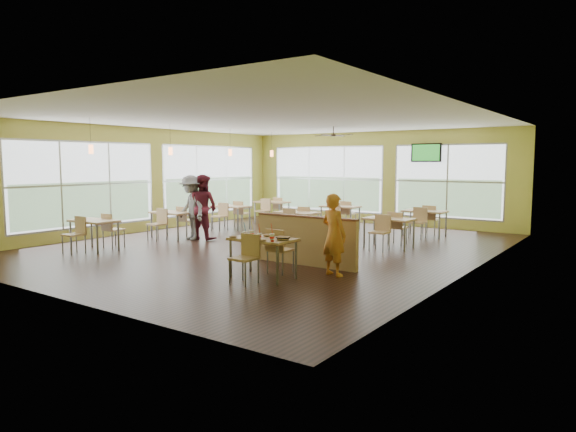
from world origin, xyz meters
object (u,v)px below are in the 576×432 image
(man_plaid, at_px, (334,235))
(half_wall_divider, at_px, (306,240))
(main_table, at_px, (263,244))
(food_basket, at_px, (283,238))

(man_plaid, bearing_deg, half_wall_divider, -12.97)
(half_wall_divider, distance_m, man_plaid, 1.12)
(main_table, relative_size, man_plaid, 0.97)
(main_table, bearing_deg, man_plaid, 44.05)
(main_table, xyz_separation_m, man_plaid, (0.97, 0.93, 0.15))
(half_wall_divider, bearing_deg, main_table, -90.00)
(main_table, bearing_deg, food_basket, 2.15)
(half_wall_divider, xyz_separation_m, food_basket, (0.44, -1.43, 0.26))
(main_table, bearing_deg, half_wall_divider, 90.00)
(half_wall_divider, relative_size, food_basket, 8.84)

